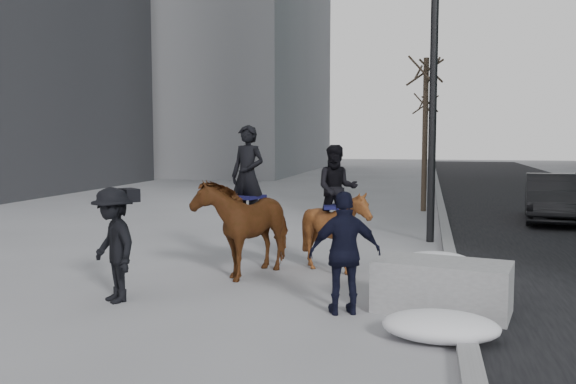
% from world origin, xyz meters
% --- Properties ---
extents(ground, '(120.00, 120.00, 0.00)m').
position_xyz_m(ground, '(0.00, 0.00, 0.00)').
color(ground, gray).
rests_on(ground, ground).
extents(curb, '(0.25, 90.00, 0.12)m').
position_xyz_m(curb, '(3.00, 10.00, 0.06)').
color(curb, gray).
rests_on(curb, ground).
extents(planter, '(2.02, 1.30, 0.75)m').
position_xyz_m(planter, '(2.74, -0.88, 0.37)').
color(planter, '#98989B').
rests_on(planter, ground).
extents(car_near, '(2.03, 4.43, 1.41)m').
position_xyz_m(car_near, '(6.16, 9.64, 0.70)').
color(car_near, black).
rests_on(car_near, ground).
extents(tree_near, '(1.20, 1.20, 5.71)m').
position_xyz_m(tree_near, '(2.40, 11.38, 2.86)').
color(tree_near, '#332A1E').
rests_on(tree_near, ground).
extents(tree_far, '(1.20, 1.20, 4.95)m').
position_xyz_m(tree_far, '(2.40, 20.30, 2.47)').
color(tree_far, '#3B3122').
rests_on(tree_far, ground).
extents(mounted_left, '(1.58, 2.31, 2.73)m').
position_xyz_m(mounted_left, '(-0.74, 0.96, 1.02)').
color(mounted_left, '#472A0E').
rests_on(mounted_left, ground).
extents(mounted_right, '(1.48, 1.61, 2.37)m').
position_xyz_m(mounted_right, '(0.87, 1.35, 0.95)').
color(mounted_right, '#4D230F').
rests_on(mounted_right, ground).
extents(feeder, '(1.11, 1.01, 1.75)m').
position_xyz_m(feeder, '(1.39, -1.25, 0.88)').
color(feeder, black).
rests_on(feeder, ground).
extents(camera_crew, '(1.29, 1.22, 1.75)m').
position_xyz_m(camera_crew, '(-2.13, -1.39, 0.89)').
color(camera_crew, black).
rests_on(camera_crew, ground).
extents(lamppost, '(0.25, 0.83, 9.09)m').
position_xyz_m(lamppost, '(2.60, 5.14, 4.99)').
color(lamppost, black).
rests_on(lamppost, ground).
extents(snow_piles, '(1.44, 5.10, 0.37)m').
position_xyz_m(snow_piles, '(2.70, -0.36, 0.18)').
color(snow_piles, silver).
rests_on(snow_piles, ground).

